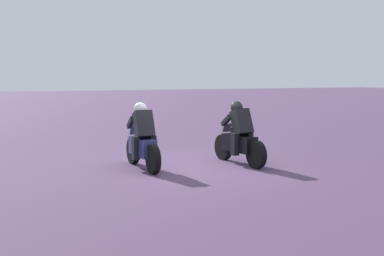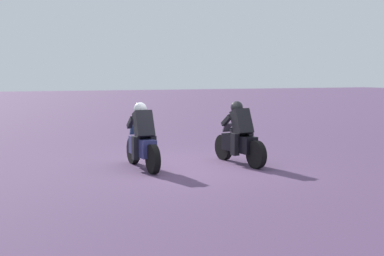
# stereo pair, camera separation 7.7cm
# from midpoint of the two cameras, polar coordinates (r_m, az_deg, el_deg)

# --- Properties ---
(ground_plane) EXTENTS (120.00, 120.00, 0.00)m
(ground_plane) POSITION_cam_midpoint_polar(r_m,az_deg,el_deg) (12.01, -0.47, -4.29)
(ground_plane) COLOR #52395A
(rider_lane_a) EXTENTS (2.04, 0.55, 1.51)m
(rider_lane_a) POSITION_cam_midpoint_polar(r_m,az_deg,el_deg) (12.30, 5.11, -1.14)
(rider_lane_a) COLOR black
(rider_lane_a) RESTS_ON ground_plane
(rider_lane_b) EXTENTS (2.04, 0.54, 1.51)m
(rider_lane_b) POSITION_cam_midpoint_polar(r_m,az_deg,el_deg) (11.70, -5.72, -1.50)
(rider_lane_b) COLOR black
(rider_lane_b) RESTS_ON ground_plane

